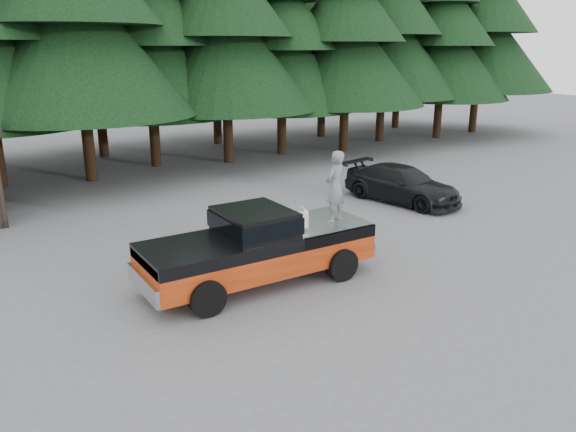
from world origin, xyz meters
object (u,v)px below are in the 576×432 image
pickup_truck (259,258)px  air_compressor (292,219)px  man_on_bed (335,187)px  parked_car (402,184)px

pickup_truck → air_compressor: air_compressor is taller
man_on_bed → air_compressor: bearing=-27.2°
pickup_truck → parked_car: (8.39, 3.81, 0.02)m
air_compressor → parked_car: bearing=42.3°
air_compressor → man_on_bed: bearing=10.1°
pickup_truck → air_compressor: size_ratio=8.82×
pickup_truck → parked_car: 9.21m
pickup_truck → man_on_bed: (2.12, -0.27, 1.60)m
man_on_bed → pickup_truck: bearing=-30.1°
pickup_truck → man_on_bed: size_ratio=3.23×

